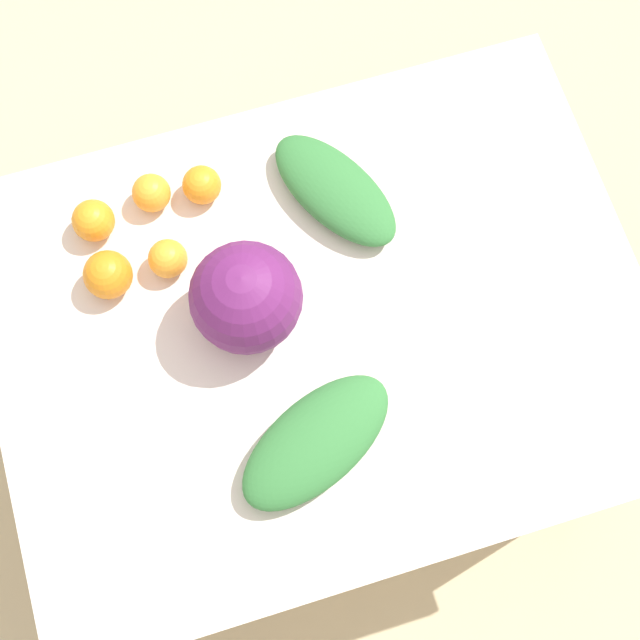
{
  "coord_description": "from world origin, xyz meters",
  "views": [
    {
      "loc": [
        0.13,
        0.42,
        2.16
      ],
      "look_at": [
        0.0,
        0.0,
        0.73
      ],
      "focal_mm": 50.0,
      "sensor_mm": 36.0,
      "label": 1
    }
  ],
  "objects_px": {
    "cabbage_purple": "(246,298)",
    "orange_3": "(108,275)",
    "greens_bunch_beet_tops": "(316,442)",
    "greens_bunch_scallion": "(335,190)",
    "orange_4": "(202,185)",
    "orange_1": "(151,193)",
    "orange_2": "(93,221)",
    "orange_0": "(168,259)"
  },
  "relations": [
    {
      "from": "orange_0",
      "to": "orange_4",
      "type": "distance_m",
      "value": 0.15
    },
    {
      "from": "greens_bunch_scallion",
      "to": "orange_4",
      "type": "xyz_separation_m",
      "value": [
        0.22,
        -0.08,
        0.0
      ]
    },
    {
      "from": "orange_3",
      "to": "orange_2",
      "type": "bearing_deg",
      "value": -88.6
    },
    {
      "from": "cabbage_purple",
      "to": "orange_3",
      "type": "height_order",
      "value": "cabbage_purple"
    },
    {
      "from": "greens_bunch_scallion",
      "to": "orange_3",
      "type": "xyz_separation_m",
      "value": [
        0.41,
        0.04,
        0.01
      ]
    },
    {
      "from": "orange_3",
      "to": "orange_4",
      "type": "bearing_deg",
      "value": -148.49
    },
    {
      "from": "cabbage_purple",
      "to": "greens_bunch_beet_tops",
      "type": "bearing_deg",
      "value": 99.95
    },
    {
      "from": "greens_bunch_beet_tops",
      "to": "orange_4",
      "type": "bearing_deg",
      "value": -82.9
    },
    {
      "from": "orange_1",
      "to": "orange_4",
      "type": "bearing_deg",
      "value": 172.87
    },
    {
      "from": "greens_bunch_beet_tops",
      "to": "orange_3",
      "type": "xyz_separation_m",
      "value": [
        0.25,
        -0.37,
        0.01
      ]
    },
    {
      "from": "greens_bunch_beet_tops",
      "to": "greens_bunch_scallion",
      "type": "distance_m",
      "value": 0.45
    },
    {
      "from": "greens_bunch_scallion",
      "to": "orange_3",
      "type": "height_order",
      "value": "orange_3"
    },
    {
      "from": "greens_bunch_scallion",
      "to": "orange_0",
      "type": "height_order",
      "value": "orange_0"
    },
    {
      "from": "greens_bunch_scallion",
      "to": "orange_2",
      "type": "xyz_separation_m",
      "value": [
        0.42,
        -0.06,
        0.01
      ]
    },
    {
      "from": "greens_bunch_scallion",
      "to": "orange_2",
      "type": "bearing_deg",
      "value": -8.61
    },
    {
      "from": "orange_2",
      "to": "orange_3",
      "type": "distance_m",
      "value": 0.11
    },
    {
      "from": "orange_2",
      "to": "orange_4",
      "type": "bearing_deg",
      "value": -176.43
    },
    {
      "from": "cabbage_purple",
      "to": "orange_0",
      "type": "relative_size",
      "value": 2.75
    },
    {
      "from": "greens_bunch_beet_tops",
      "to": "orange_3",
      "type": "relative_size",
      "value": 3.46
    },
    {
      "from": "cabbage_purple",
      "to": "orange_4",
      "type": "height_order",
      "value": "cabbage_purple"
    },
    {
      "from": "orange_1",
      "to": "orange_2",
      "type": "relative_size",
      "value": 0.92
    },
    {
      "from": "orange_1",
      "to": "orange_4",
      "type": "xyz_separation_m",
      "value": [
        -0.09,
        0.01,
        0.0
      ]
    },
    {
      "from": "greens_bunch_beet_tops",
      "to": "orange_2",
      "type": "bearing_deg",
      "value": -61.72
    },
    {
      "from": "cabbage_purple",
      "to": "orange_1",
      "type": "relative_size",
      "value": 2.74
    },
    {
      "from": "orange_3",
      "to": "orange_4",
      "type": "height_order",
      "value": "orange_3"
    },
    {
      "from": "orange_2",
      "to": "orange_3",
      "type": "relative_size",
      "value": 0.88
    },
    {
      "from": "greens_bunch_scallion",
      "to": "orange_0",
      "type": "distance_m",
      "value": 0.31
    },
    {
      "from": "cabbage_purple",
      "to": "orange_0",
      "type": "height_order",
      "value": "cabbage_purple"
    },
    {
      "from": "cabbage_purple",
      "to": "orange_3",
      "type": "xyz_separation_m",
      "value": [
        0.21,
        -0.12,
        -0.05
      ]
    },
    {
      "from": "orange_2",
      "to": "orange_4",
      "type": "relative_size",
      "value": 1.07
    },
    {
      "from": "orange_0",
      "to": "orange_4",
      "type": "height_order",
      "value": "orange_4"
    },
    {
      "from": "orange_1",
      "to": "orange_3",
      "type": "height_order",
      "value": "orange_3"
    },
    {
      "from": "orange_1",
      "to": "orange_3",
      "type": "distance_m",
      "value": 0.17
    },
    {
      "from": "greens_bunch_scallion",
      "to": "orange_2",
      "type": "height_order",
      "value": "orange_2"
    },
    {
      "from": "cabbage_purple",
      "to": "greens_bunch_beet_tops",
      "type": "relative_size",
      "value": 0.64
    },
    {
      "from": "cabbage_purple",
      "to": "orange_4",
      "type": "xyz_separation_m",
      "value": [
        0.02,
        -0.24,
        -0.06
      ]
    },
    {
      "from": "greens_bunch_beet_tops",
      "to": "orange_1",
      "type": "distance_m",
      "value": 0.52
    },
    {
      "from": "greens_bunch_beet_tops",
      "to": "orange_3",
      "type": "height_order",
      "value": "orange_3"
    },
    {
      "from": "greens_bunch_beet_tops",
      "to": "orange_0",
      "type": "bearing_deg",
      "value": -67.96
    },
    {
      "from": "orange_0",
      "to": "orange_4",
      "type": "relative_size",
      "value": 0.98
    },
    {
      "from": "greens_bunch_beet_tops",
      "to": "orange_4",
      "type": "relative_size",
      "value": 4.2
    },
    {
      "from": "orange_0",
      "to": "orange_4",
      "type": "xyz_separation_m",
      "value": [
        -0.09,
        -0.12,
        0.0
      ]
    }
  ]
}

